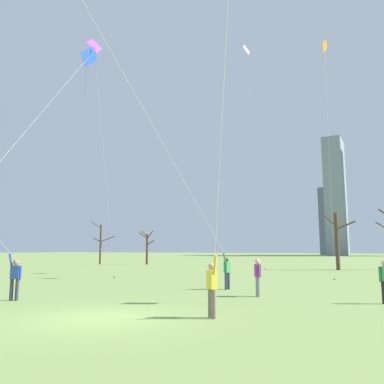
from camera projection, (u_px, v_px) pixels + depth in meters
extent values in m
plane|color=#7A934C|center=(100.00, 318.00, 11.77)|extent=(400.00, 400.00, 0.00)
cylinder|color=#33384C|center=(229.00, 281.00, 20.27)|extent=(0.14, 0.14, 0.85)
cylinder|color=#33384C|center=(226.00, 281.00, 20.11)|extent=(0.14, 0.14, 0.85)
cube|color=#338C4C|center=(227.00, 267.00, 20.29)|extent=(0.28, 0.38, 0.54)
sphere|color=brown|center=(227.00, 260.00, 20.35)|extent=(0.22, 0.22, 0.22)
cylinder|color=#338C4C|center=(230.00, 268.00, 20.44)|extent=(0.09, 0.09, 0.55)
cylinder|color=#338C4C|center=(225.00, 258.00, 20.20)|extent=(0.14, 0.22, 0.56)
cylinder|color=silver|center=(127.00, 81.00, 15.52)|extent=(2.25, 14.08, 13.54)
cylinder|color=#33384C|center=(17.00, 290.00, 15.85)|extent=(0.14, 0.14, 0.85)
cylinder|color=#33384C|center=(11.00, 290.00, 15.85)|extent=(0.14, 0.14, 0.85)
cube|color=#2D4CA5|center=(15.00, 272.00, 15.95)|extent=(0.39, 0.34, 0.54)
sphere|color=#9E7051|center=(16.00, 262.00, 16.01)|extent=(0.22, 0.22, 0.22)
cylinder|color=#2D4CA5|center=(20.00, 273.00, 15.95)|extent=(0.09, 0.09, 0.55)
cylinder|color=#2D4CA5|center=(11.00, 260.00, 16.01)|extent=(0.22, 0.18, 0.56)
cylinder|color=black|center=(384.00, 292.00, 14.87)|extent=(0.14, 0.14, 0.85)
sphere|color=beige|center=(384.00, 263.00, 15.04)|extent=(0.22, 0.22, 0.22)
cylinder|color=#338C4C|center=(380.00, 275.00, 14.96)|extent=(0.09, 0.09, 0.55)
cube|color=blue|center=(89.00, 57.00, 26.10)|extent=(0.39, 1.49, 1.44)
cylinder|color=black|center=(89.00, 57.00, 26.10)|extent=(0.34, 0.07, 0.93)
cylinder|color=blue|center=(86.00, 80.00, 25.94)|extent=(0.02, 0.02, 2.05)
cylinder|color=silver|center=(29.00, 127.00, 20.27)|extent=(1.78, 10.27, 12.83)
cylinder|color=#726656|center=(210.00, 303.00, 11.92)|extent=(0.14, 0.14, 0.85)
cylinder|color=#726656|center=(214.00, 304.00, 11.72)|extent=(0.14, 0.14, 0.85)
cube|color=yellow|center=(212.00, 280.00, 11.92)|extent=(0.39, 0.37, 0.54)
sphere|color=tan|center=(212.00, 267.00, 11.98)|extent=(0.22, 0.22, 0.22)
cylinder|color=yellow|center=(209.00, 281.00, 12.10)|extent=(0.09, 0.09, 0.55)
cylinder|color=yellow|center=(215.00, 264.00, 11.80)|extent=(0.22, 0.20, 0.56)
cylinder|color=silver|center=(228.00, 9.00, 9.93)|extent=(2.97, 4.84, 12.35)
cylinder|color=gray|center=(259.00, 287.00, 17.07)|extent=(0.14, 0.14, 0.85)
cylinder|color=gray|center=(257.00, 286.00, 17.28)|extent=(0.14, 0.14, 0.85)
cube|color=purple|center=(258.00, 270.00, 17.28)|extent=(0.36, 0.39, 0.54)
sphere|color=beige|center=(257.00, 261.00, 17.33)|extent=(0.22, 0.22, 0.22)
cylinder|color=purple|center=(259.00, 271.00, 17.07)|extent=(0.09, 0.09, 0.55)
cylinder|color=purple|center=(256.00, 271.00, 17.48)|extent=(0.09, 0.09, 0.55)
cube|color=purple|center=(94.00, 46.00, 28.76)|extent=(0.55, 1.19, 1.24)
cylinder|color=black|center=(94.00, 46.00, 28.76)|extent=(0.34, 0.06, 0.79)
cylinder|color=purple|center=(95.00, 63.00, 28.46)|extent=(0.02, 0.02, 1.78)
cylinder|color=silver|center=(104.00, 161.00, 28.65)|extent=(0.33, 2.64, 16.68)
cylinder|color=#3F3833|center=(114.00, 277.00, 28.53)|extent=(0.10, 0.10, 0.08)
cube|color=orange|center=(325.00, 46.00, 35.51)|extent=(0.33, 1.34, 1.31)
cylinder|color=black|center=(325.00, 46.00, 35.51)|extent=(0.28, 0.05, 0.85)
cylinder|color=orange|center=(324.00, 61.00, 35.37)|extent=(0.02, 0.02, 1.86)
cylinder|color=silver|center=(329.00, 145.00, 30.92)|extent=(0.75, 6.77, 20.15)
cylinder|color=#3F3833|center=(334.00, 279.00, 26.33)|extent=(0.10, 0.10, 0.08)
cube|color=white|center=(246.00, 50.00, 36.34)|extent=(0.39, 1.05, 1.01)
cylinder|color=black|center=(246.00, 50.00, 36.34)|extent=(0.33, 0.06, 0.64)
cylinder|color=silver|center=(256.00, 165.00, 38.16)|extent=(0.93, 6.97, 20.21)
cylinder|color=#3F3833|center=(265.00, 269.00, 39.98)|extent=(0.10, 0.10, 0.08)
cylinder|color=#4C3828|center=(101.00, 244.00, 54.32)|extent=(0.27, 0.27, 5.41)
cylinder|color=#4C3828|center=(96.00, 225.00, 55.02)|extent=(1.75, 0.27, 1.00)
cylinder|color=#4C3828|center=(108.00, 239.00, 54.37)|extent=(1.89, 0.91, 0.88)
cylinder|color=#4C3828|center=(97.00, 240.00, 54.94)|extent=(1.73, 0.47, 0.62)
cylinder|color=#4C3828|center=(102.00, 226.00, 55.16)|extent=(0.69, 0.93, 0.73)
cylinder|color=#423326|center=(384.00, 227.00, 40.09)|extent=(1.61, 0.28, 1.18)
cylinder|color=#4C3828|center=(147.00, 249.00, 53.52)|extent=(0.32, 0.32, 4.06)
cylinder|color=#4C3828|center=(147.00, 238.00, 54.18)|extent=(0.64, 0.92, 0.73)
cylinder|color=#4C3828|center=(144.00, 236.00, 53.21)|extent=(0.39, 1.51, 0.80)
cylinder|color=#4C3828|center=(150.00, 235.00, 53.29)|extent=(1.38, 0.69, 1.13)
cylinder|color=#4C3828|center=(145.00, 234.00, 54.07)|extent=(1.04, 0.18, 0.97)
cylinder|color=#4C3828|center=(151.00, 242.00, 53.23)|extent=(1.41, 0.42, 0.70)
cylinder|color=#4C3828|center=(337.00, 241.00, 39.20)|extent=(0.39, 0.39, 5.65)
cylinder|color=#4C3828|center=(346.00, 225.00, 38.91)|extent=(1.91, 0.38, 0.87)
cylinder|color=#4C3828|center=(330.00, 221.00, 40.09)|extent=(1.32, 0.93, 1.23)
cylinder|color=#4C3828|center=(339.00, 223.00, 39.67)|extent=(0.64, 0.87, 0.76)
cube|color=gray|center=(336.00, 197.00, 129.24)|extent=(5.81, 11.75, 38.11)
cube|color=slate|center=(329.00, 221.00, 142.35)|extent=(6.19, 6.42, 24.08)
cylinder|color=#99999E|center=(327.00, 181.00, 144.46)|extent=(0.80, 0.80, 5.35)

